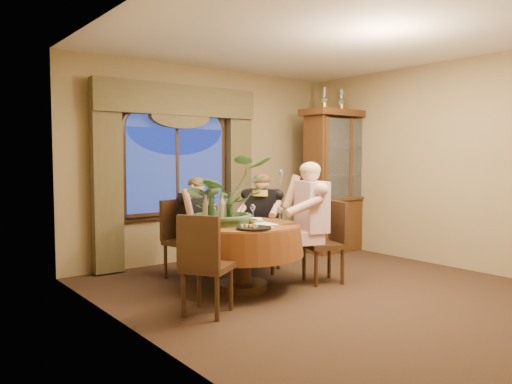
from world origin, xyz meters
TOP-DOWN VIEW (x-y plane):
  - floor at (0.00, 0.00)m, footprint 5.00×5.00m
  - wall_back at (0.00, 2.50)m, footprint 4.50×0.00m
  - wall_right at (2.25, 0.00)m, footprint 0.00×5.00m
  - ceiling at (0.00, 0.00)m, footprint 5.00×5.00m
  - window at (-0.60, 2.43)m, footprint 1.62×0.10m
  - arched_transom at (-0.60, 2.43)m, footprint 1.60×0.06m
  - drapery_left at (-1.63, 2.38)m, footprint 0.38×0.14m
  - drapery_right at (0.43, 2.38)m, footprint 0.38×0.14m
  - swag_valance at (-0.60, 2.35)m, footprint 2.45×0.16m
  - dining_table at (-0.71, 0.72)m, footprint 1.80×1.80m
  - china_cabinet at (1.99, 1.73)m, footprint 1.38×0.55m
  - oil_lamp_left at (1.60, 1.73)m, footprint 0.11×0.11m
  - oil_lamp_center at (1.99, 1.73)m, footprint 0.11×0.11m
  - oil_lamp_right at (2.38, 1.73)m, footprint 0.11×0.11m
  - chair_right at (0.24, 0.39)m, footprint 0.53×0.53m
  - chair_back_right at (0.04, 1.29)m, footprint 0.59×0.59m
  - chair_back at (-0.96, 1.58)m, footprint 0.52×0.52m
  - chair_front_left at (-1.49, 0.20)m, footprint 0.58×0.58m
  - person_pink at (0.12, 0.46)m, footprint 0.61×0.64m
  - person_back at (-0.80, 1.57)m, footprint 0.49×0.46m
  - person_scarf at (0.02, 1.28)m, footprint 0.62×0.63m
  - stoneware_vase at (-0.81, 0.87)m, footprint 0.15×0.15m
  - centerpiece_plant at (-0.86, 0.86)m, footprint 1.02×1.13m
  - olive_bowl at (-0.62, 0.67)m, footprint 0.15×0.15m
  - cheese_platter at (-0.87, 0.29)m, footprint 0.37×0.37m
  - wine_bottle_0 at (-0.90, 0.70)m, footprint 0.07×0.07m
  - wine_bottle_1 at (-1.19, 0.61)m, footprint 0.07×0.07m
  - wine_bottle_2 at (-0.98, 0.93)m, footprint 0.07×0.07m
  - wine_bottle_3 at (-0.96, 0.75)m, footprint 0.07×0.07m
  - wine_bottle_4 at (-1.11, 0.85)m, footprint 0.07×0.07m
  - tasting_paper_0 at (-0.54, 0.54)m, footprint 0.24×0.32m
  - tasting_paper_1 at (-0.37, 0.96)m, footprint 0.34×0.37m
  - tasting_paper_2 at (-0.75, 0.39)m, footprint 0.24×0.32m
  - wine_glass_person_pink at (-0.27, 0.58)m, footprint 0.07×0.07m
  - wine_glass_person_back at (-0.76, 1.18)m, footprint 0.07×0.07m
  - wine_glass_person_scarf at (-0.35, 1.00)m, footprint 0.07×0.07m

SIDE VIEW (x-z plane):
  - floor at x=0.00m, z-range 0.00..0.00m
  - dining_table at x=-0.71m, z-range 0.00..0.75m
  - chair_right at x=0.24m, z-range 0.00..0.96m
  - chair_back_right at x=0.04m, z-range 0.00..0.96m
  - chair_back at x=-0.96m, z-range 0.00..0.96m
  - chair_front_left at x=-1.49m, z-range 0.00..0.96m
  - person_back at x=-0.80m, z-range 0.00..1.26m
  - person_scarf at x=0.02m, z-range 0.00..1.29m
  - person_pink at x=0.12m, z-range 0.00..1.45m
  - tasting_paper_0 at x=-0.54m, z-range 0.75..0.76m
  - tasting_paper_1 at x=-0.37m, z-range 0.75..0.76m
  - tasting_paper_2 at x=-0.75m, z-range 0.75..0.76m
  - cheese_platter at x=-0.87m, z-range 0.75..0.77m
  - olive_bowl at x=-0.62m, z-range 0.75..0.80m
  - wine_glass_person_pink at x=-0.27m, z-range 0.75..0.93m
  - wine_glass_person_back at x=-0.76m, z-range 0.75..0.93m
  - wine_glass_person_scarf at x=-0.35m, z-range 0.75..0.93m
  - stoneware_vase at x=-0.81m, z-range 0.75..1.03m
  - wine_bottle_0 at x=-0.90m, z-range 0.75..1.08m
  - wine_bottle_1 at x=-1.19m, z-range 0.75..1.08m
  - wine_bottle_2 at x=-0.98m, z-range 0.75..1.08m
  - wine_bottle_3 at x=-0.96m, z-range 0.75..1.08m
  - wine_bottle_4 at x=-1.11m, z-range 0.75..1.08m
  - china_cabinet at x=1.99m, z-range 0.00..2.24m
  - drapery_left at x=-1.63m, z-range 0.02..2.34m
  - drapery_right at x=0.43m, z-range 0.02..2.34m
  - window at x=-0.60m, z-range 0.64..1.96m
  - centerpiece_plant at x=-0.86m, z-range 0.95..1.83m
  - wall_back at x=0.00m, z-range -0.85..3.65m
  - wall_right at x=2.25m, z-range -1.10..3.90m
  - arched_transom at x=-0.60m, z-range 1.86..2.30m
  - swag_valance at x=-0.60m, z-range 2.07..2.49m
  - oil_lamp_left at x=1.60m, z-range 2.24..2.58m
  - oil_lamp_center at x=1.99m, z-range 2.24..2.58m
  - oil_lamp_right at x=2.38m, z-range 2.24..2.58m
  - ceiling at x=0.00m, z-range 2.80..2.80m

